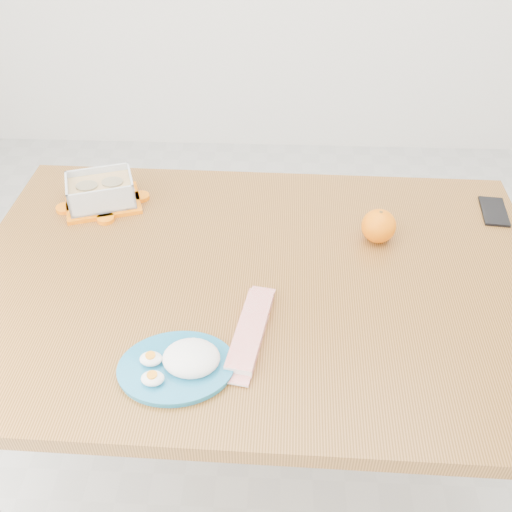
{
  "coord_description": "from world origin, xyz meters",
  "views": [
    {
      "loc": [
        -0.04,
        -1.18,
        1.63
      ],
      "look_at": [
        -0.08,
        -0.2,
        0.81
      ],
      "focal_mm": 40.0,
      "sensor_mm": 36.0,
      "label": 1
    }
  ],
  "objects_px": {
    "dining_table": "(256,302)",
    "rice_plate": "(181,363)",
    "orange_fruit": "(379,226)",
    "food_container": "(101,192)",
    "smartphone": "(494,211)"
  },
  "relations": [
    {
      "from": "orange_fruit",
      "to": "food_container",
      "type": "bearing_deg",
      "value": 170.43
    },
    {
      "from": "orange_fruit",
      "to": "dining_table",
      "type": "bearing_deg",
      "value": -153.28
    },
    {
      "from": "rice_plate",
      "to": "orange_fruit",
      "type": "bearing_deg",
      "value": 35.94
    },
    {
      "from": "food_container",
      "to": "smartphone",
      "type": "xyz_separation_m",
      "value": [
        1.04,
        0.01,
        -0.04
      ]
    },
    {
      "from": "dining_table",
      "to": "rice_plate",
      "type": "distance_m",
      "value": 0.32
    },
    {
      "from": "dining_table",
      "to": "food_container",
      "type": "relative_size",
      "value": 5.95
    },
    {
      "from": "rice_plate",
      "to": "smartphone",
      "type": "relative_size",
      "value": 2.02
    },
    {
      "from": "dining_table",
      "to": "orange_fruit",
      "type": "xyz_separation_m",
      "value": [
        0.29,
        0.15,
        0.13
      ]
    },
    {
      "from": "smartphone",
      "to": "orange_fruit",
      "type": "bearing_deg",
      "value": -152.19
    },
    {
      "from": "orange_fruit",
      "to": "smartphone",
      "type": "height_order",
      "value": "orange_fruit"
    },
    {
      "from": "smartphone",
      "to": "dining_table",
      "type": "bearing_deg",
      "value": -149.77
    },
    {
      "from": "food_container",
      "to": "rice_plate",
      "type": "relative_size",
      "value": 0.89
    },
    {
      "from": "smartphone",
      "to": "rice_plate",
      "type": "bearing_deg",
      "value": -137.5
    },
    {
      "from": "dining_table",
      "to": "food_container",
      "type": "bearing_deg",
      "value": 148.67
    },
    {
      "from": "dining_table",
      "to": "smartphone",
      "type": "xyz_separation_m",
      "value": [
        0.62,
        0.28,
        0.09
      ]
    }
  ]
}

